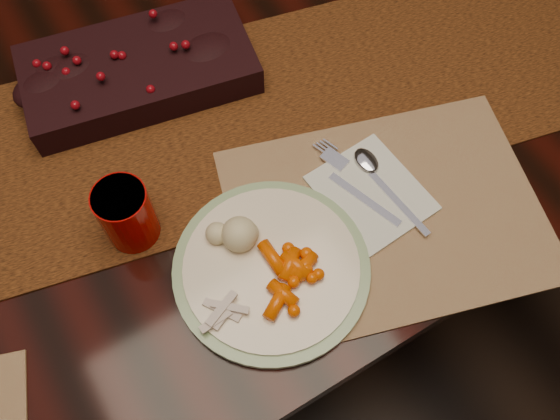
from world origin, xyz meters
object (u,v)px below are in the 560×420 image
napkin (371,193)px  red_cup (127,214)px  dinner_plate (271,268)px  baby_carrots (279,273)px  placemat_main (386,214)px  mashed_potatoes (232,224)px  dining_table (206,209)px  turkey_shreds (216,306)px  centerpiece (138,66)px

napkin → red_cup: 0.35m
dinner_plate → baby_carrots: size_ratio=2.65×
placemat_main → mashed_potatoes: size_ratio=5.34×
dining_table → turkey_shreds: size_ratio=22.97×
dinner_plate → red_cup: 0.21m
red_cup → placemat_main: bearing=-26.5°
centerpiece → dinner_plate: centerpiece is taller
dining_table → baby_carrots: 0.53m
mashed_potatoes → baby_carrots: bearing=-76.5°
dining_table → turkey_shreds: 0.54m
mashed_potatoes → turkey_shreds: bearing=-130.0°
red_cup → dinner_plate: bearing=-48.0°
dining_table → turkey_shreds: bearing=-108.2°
turkey_shreds → centerpiece: bearing=79.2°
dining_table → mashed_potatoes: 0.49m
placemat_main → napkin: (-0.00, 0.04, 0.00)m
napkin → mashed_potatoes: bearing=164.1°
placemat_main → dinner_plate: (-0.19, 0.01, 0.01)m
turkey_shreds → napkin: (0.28, 0.04, -0.02)m
baby_carrots → red_cup: 0.22m
dining_table → napkin: bearing=-60.5°
dining_table → napkin: napkin is taller
mashed_potatoes → dinner_plate: bearing=-74.9°
red_cup → centerpiece: bearing=63.1°
dinner_plate → baby_carrots: baby_carrots is taller
placemat_main → baby_carrots: baby_carrots is taller
dinner_plate → centerpiece: bearing=92.0°
placemat_main → dinner_plate: size_ratio=1.64×
placemat_main → turkey_shreds: 0.28m
baby_carrots → napkin: bearing=14.1°
placemat_main → napkin: 0.04m
baby_carrots → napkin: (0.19, 0.05, -0.02)m
red_cup → napkin: bearing=-20.9°
baby_carrots → turkey_shreds: size_ratio=1.31×
placemat_main → napkin: bearing=107.2°
dining_table → centerpiece: (-0.03, 0.07, 0.41)m
placemat_main → dinner_plate: dinner_plate is taller
dining_table → baby_carrots: size_ratio=17.49×
placemat_main → dinner_plate: bearing=-166.3°
dinner_plate → turkey_shreds: bearing=-170.9°
dining_table → baby_carrots: baby_carrots is taller
placemat_main → mashed_potatoes: 0.23m
dinner_plate → turkey_shreds: 0.10m
placemat_main → turkey_shreds: size_ratio=5.73×
napkin → baby_carrots: bearing=-170.0°
dinner_plate → red_cup: bearing=132.0°
dining_table → placemat_main: placemat_main is taller
napkin → centerpiece: bearing=114.7°
mashed_potatoes → red_cup: size_ratio=0.83×
turkey_shreds → dinner_plate: bearing=9.1°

